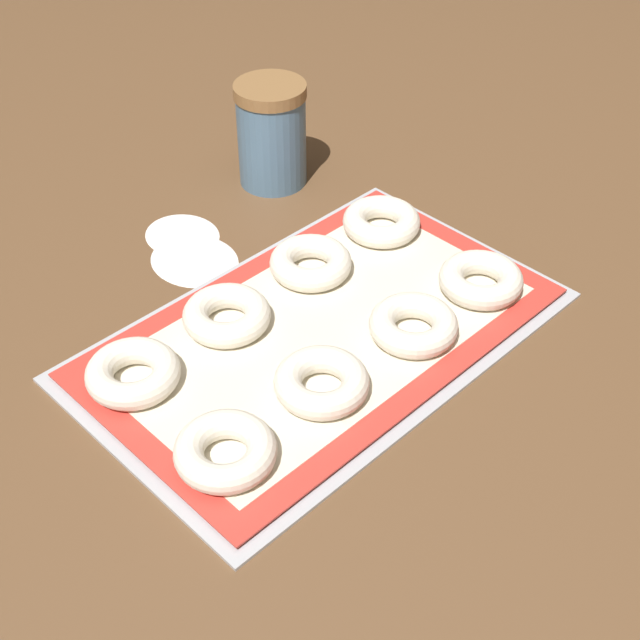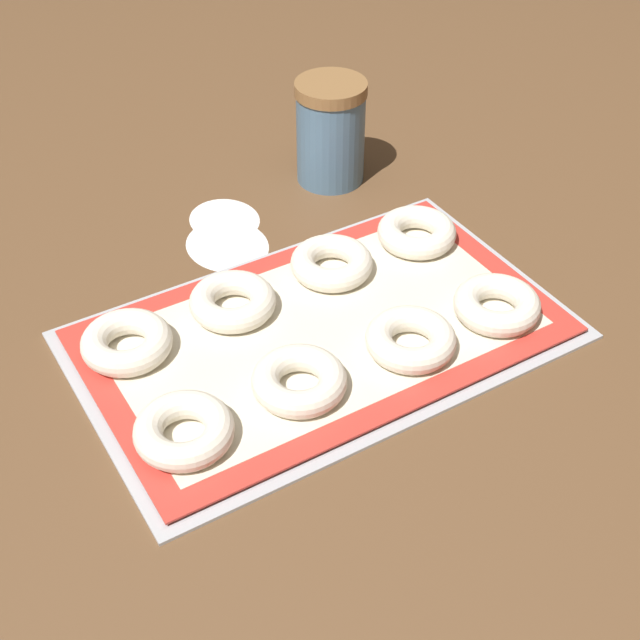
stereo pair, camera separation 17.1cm
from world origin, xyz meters
name	(u,v)px [view 2 (the right image)]	position (x,y,z in m)	size (l,w,h in m)	color
ground_plane	(318,333)	(0.00, 0.00, 0.00)	(2.80, 2.80, 0.00)	brown
baking_tray	(320,335)	(0.00, -0.01, 0.00)	(0.52, 0.32, 0.01)	#B2B5BA
baking_mat	(320,331)	(0.00, -0.01, 0.01)	(0.50, 0.30, 0.00)	red
bagel_front_far_left	(184,430)	(-0.19, -0.08, 0.03)	(0.10, 0.10, 0.03)	silver
bagel_front_mid_left	(299,381)	(-0.07, -0.08, 0.03)	(0.10, 0.10, 0.03)	silver
bagel_front_mid_right	(411,339)	(0.06, -0.08, 0.03)	(0.10, 0.10, 0.03)	silver
bagel_front_far_right	(497,305)	(0.18, -0.09, 0.03)	(0.10, 0.10, 0.03)	silver
bagel_back_far_left	(127,342)	(-0.19, 0.07, 0.03)	(0.10, 0.10, 0.03)	silver
bagel_back_mid_left	(233,301)	(-0.07, 0.07, 0.03)	(0.10, 0.10, 0.03)	silver
bagel_back_mid_right	(332,263)	(0.06, 0.07, 0.03)	(0.10, 0.10, 0.03)	silver
bagel_back_far_right	(417,232)	(0.18, 0.07, 0.03)	(0.10, 0.10, 0.03)	silver
flour_canister	(331,132)	(0.18, 0.27, 0.07)	(0.09, 0.09, 0.14)	slate
flour_patch_far	(227,244)	(-0.01, 0.20, 0.00)	(0.10, 0.12, 0.00)	white
flour_patch_side	(224,219)	(0.01, 0.25, 0.00)	(0.09, 0.10, 0.00)	white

